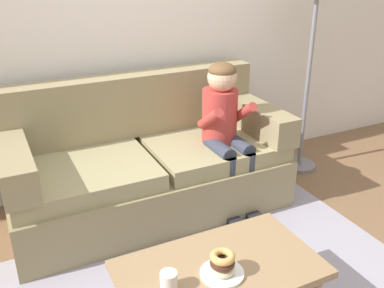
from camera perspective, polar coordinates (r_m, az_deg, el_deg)
ground at (r=2.83m, az=1.88°, el=-16.02°), size 10.00×10.00×0.00m
wall_back at (r=3.49m, az=-9.09°, el=16.82°), size 8.00×0.10×2.80m
couch at (r=3.27m, az=-5.91°, el=-2.82°), size 2.00×0.90×0.97m
coffee_table at (r=2.23m, az=3.62°, el=-16.44°), size 0.98×0.57×0.41m
person_child at (r=3.18m, az=4.30°, el=2.75°), size 0.34×0.58×1.10m
plate at (r=2.15m, az=3.93°, el=-16.46°), size 0.21×0.21×0.01m
donut at (r=2.14m, az=3.95°, el=-15.95°), size 0.16×0.16×0.04m
donut_second at (r=2.11m, az=3.98°, el=-15.20°), size 0.16×0.16×0.04m
donut_third at (r=2.09m, az=4.01°, el=-14.44°), size 0.17×0.17×0.04m
mug at (r=2.05m, az=-3.05°, el=-17.39°), size 0.08×0.08×0.09m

